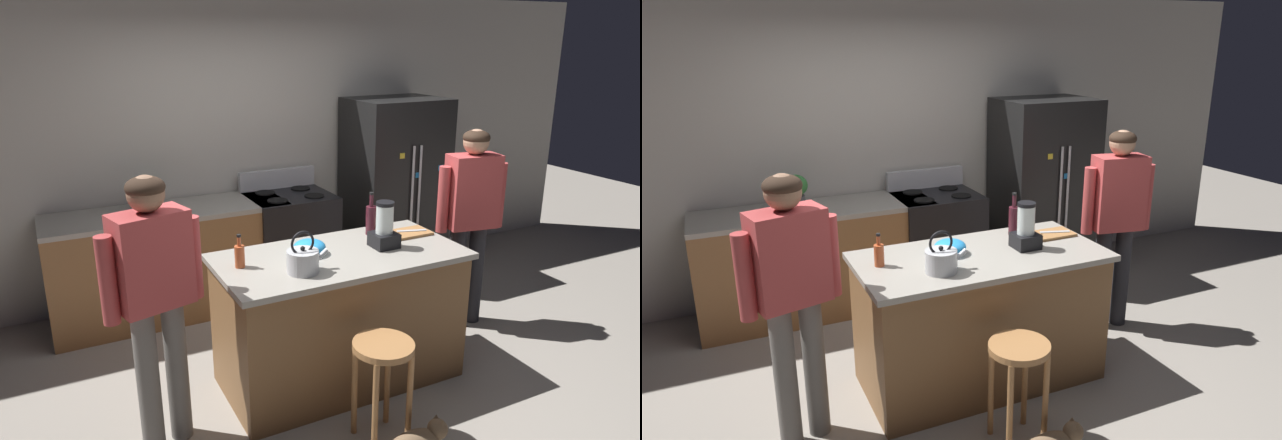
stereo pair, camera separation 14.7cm
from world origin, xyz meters
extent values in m
plane|color=gray|center=(0.00, 0.00, 0.00)|extent=(14.00, 14.00, 0.00)
cube|color=#BCB7AD|center=(0.00, 1.95, 1.35)|extent=(8.00, 0.10, 2.70)
cube|color=brown|center=(0.00, 0.00, 0.45)|extent=(1.61, 0.77, 0.90)
cube|color=gray|center=(0.00, 0.00, 0.92)|extent=(1.67, 0.83, 0.04)
cube|color=brown|center=(-0.80, 1.55, 0.45)|extent=(2.00, 0.64, 0.90)
cube|color=gray|center=(-0.80, 1.55, 0.92)|extent=(2.00, 0.64, 0.04)
cube|color=black|center=(1.43, 1.50, 0.88)|extent=(0.90, 0.70, 1.76)
cylinder|color=#B7BABF|center=(1.39, 1.13, 0.97)|extent=(0.02, 0.02, 0.79)
cylinder|color=#B7BABF|center=(1.47, 1.13, 0.97)|extent=(0.02, 0.02, 0.79)
cube|color=#268CD8|center=(1.45, 1.15, 1.08)|extent=(0.05, 0.01, 0.05)
cube|color=#268CD8|center=(1.72, 1.15, 1.13)|extent=(0.05, 0.01, 0.05)
cube|color=yellow|center=(1.27, 1.15, 1.28)|extent=(0.05, 0.01, 0.05)
cube|color=black|center=(0.30, 1.52, 0.47)|extent=(0.76, 0.64, 0.94)
cube|color=black|center=(0.30, 1.20, 0.42)|extent=(0.60, 0.01, 0.24)
cube|color=#B7BABF|center=(0.30, 1.81, 1.03)|extent=(0.76, 0.06, 0.18)
cylinder|color=black|center=(0.12, 1.37, 0.95)|extent=(0.18, 0.18, 0.01)
cylinder|color=black|center=(0.48, 1.37, 0.95)|extent=(0.18, 0.18, 0.01)
cylinder|color=black|center=(0.12, 1.67, 0.95)|extent=(0.18, 0.18, 0.01)
cylinder|color=black|center=(0.48, 1.67, 0.95)|extent=(0.18, 0.18, 0.01)
cylinder|color=#66605B|center=(-1.33, -0.17, 0.45)|extent=(0.16, 0.16, 0.90)
cylinder|color=#66605B|center=(-1.15, -0.12, 0.45)|extent=(0.16, 0.16, 0.90)
cube|color=#B23F3F|center=(-1.24, -0.14, 1.17)|extent=(0.44, 0.31, 0.54)
cylinder|color=#B23F3F|center=(-1.48, -0.21, 1.12)|extent=(0.11, 0.11, 0.49)
cylinder|color=#B23F3F|center=(-1.00, -0.08, 1.12)|extent=(0.11, 0.11, 0.49)
sphere|color=#8C664C|center=(-1.24, -0.14, 1.54)|extent=(0.24, 0.24, 0.20)
ellipsoid|color=#332319|center=(-1.24, -0.14, 1.57)|extent=(0.26, 0.26, 0.12)
cylinder|color=#26262B|center=(1.43, 0.25, 0.43)|extent=(0.15, 0.15, 0.85)
cylinder|color=#26262B|center=(1.25, 0.29, 0.43)|extent=(0.15, 0.15, 0.85)
cube|color=#B23F3F|center=(1.34, 0.27, 1.15)|extent=(0.43, 0.29, 0.59)
cylinder|color=#B23F3F|center=(1.59, 0.22, 1.10)|extent=(0.11, 0.11, 0.53)
cylinder|color=#B23F3F|center=(1.09, 0.32, 1.10)|extent=(0.11, 0.11, 0.53)
sphere|color=tan|center=(1.34, 0.27, 1.54)|extent=(0.23, 0.23, 0.20)
ellipsoid|color=#332319|center=(1.34, 0.27, 1.58)|extent=(0.25, 0.25, 0.12)
cylinder|color=#9E6B3D|center=(-0.09, -0.69, 0.63)|extent=(0.36, 0.36, 0.04)
cylinder|color=#9E6B3D|center=(-0.21, -0.81, 0.30)|extent=(0.04, 0.04, 0.61)
cylinder|color=#9E6B3D|center=(0.02, -0.81, 0.30)|extent=(0.04, 0.04, 0.61)
cylinder|color=#9E6B3D|center=(-0.21, -0.58, 0.30)|extent=(0.04, 0.04, 0.61)
cylinder|color=#9E6B3D|center=(0.02, -0.58, 0.30)|extent=(0.04, 0.04, 0.61)
sphere|color=brown|center=(0.12, -0.96, 0.17)|extent=(0.12, 0.12, 0.12)
cone|color=brown|center=(0.13, -0.99, 0.23)|extent=(0.04, 0.04, 0.03)
cone|color=brown|center=(0.13, -0.93, 0.23)|extent=(0.04, 0.04, 0.03)
cylinder|color=#4C4C51|center=(-0.94, 1.55, 1.00)|extent=(0.14, 0.14, 0.12)
ellipsoid|color=#337A38|center=(-0.94, 1.55, 1.15)|extent=(0.20, 0.20, 0.18)
cube|color=black|center=(0.33, -0.02, 0.99)|extent=(0.17, 0.17, 0.10)
cylinder|color=silver|center=(0.33, -0.02, 1.14)|extent=(0.12, 0.12, 0.20)
cylinder|color=black|center=(0.33, -0.02, 1.25)|extent=(0.12, 0.12, 0.02)
cylinder|color=#471923|center=(0.39, 0.25, 1.05)|extent=(0.08, 0.08, 0.21)
cylinder|color=#471923|center=(0.39, 0.25, 1.20)|extent=(0.03, 0.03, 0.09)
cylinder|color=black|center=(0.39, 0.25, 1.25)|extent=(0.03, 0.03, 0.02)
cylinder|color=#B24C26|center=(-0.67, 0.08, 1.01)|extent=(0.06, 0.06, 0.14)
cylinder|color=#B24C26|center=(-0.67, 0.08, 1.11)|extent=(0.02, 0.02, 0.06)
cylinder|color=black|center=(-0.67, 0.08, 1.15)|extent=(0.03, 0.03, 0.02)
ellipsoid|color=#268CD8|center=(-0.18, 0.09, 0.99)|extent=(0.22, 0.22, 0.10)
cylinder|color=#B7BABF|center=(-0.36, -0.17, 1.01)|extent=(0.20, 0.20, 0.14)
sphere|color=black|center=(-0.36, -0.17, 1.10)|extent=(0.03, 0.03, 0.03)
cylinder|color=#B7BABF|center=(-0.23, -0.17, 1.03)|extent=(0.09, 0.03, 0.08)
torus|color=black|center=(-0.36, -0.17, 1.13)|extent=(0.16, 0.02, 0.16)
cube|color=#9E6B3D|center=(0.64, 0.12, 0.95)|extent=(0.30, 0.20, 0.02)
cube|color=#B7BABF|center=(0.66, 0.12, 0.96)|extent=(0.22, 0.10, 0.01)
camera|label=1|loc=(-1.72, -3.13, 2.32)|focal=32.20mm
camera|label=2|loc=(-1.59, -3.19, 2.32)|focal=32.20mm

